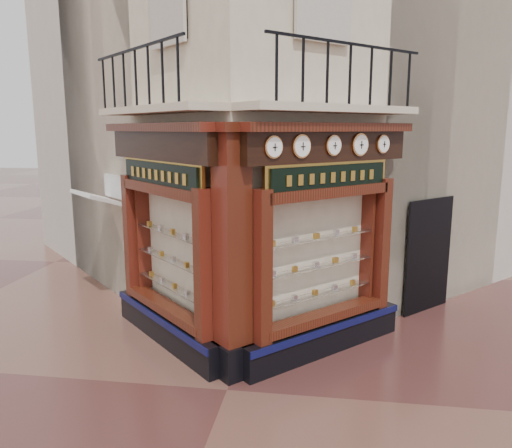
% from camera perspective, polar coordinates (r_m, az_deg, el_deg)
% --- Properties ---
extents(ground, '(80.00, 80.00, 0.00)m').
position_cam_1_polar(ground, '(7.95, -3.33, -18.41)').
color(ground, '#4D2724').
rests_on(ground, ground).
extents(main_building, '(11.31, 11.31, 12.00)m').
position_cam_1_polar(main_building, '(13.20, 2.03, 20.04)').
color(main_building, beige).
rests_on(main_building, ground).
extents(neighbour_left, '(11.31, 11.31, 11.00)m').
position_cam_1_polar(neighbour_left, '(15.99, -6.20, 16.56)').
color(neighbour_left, beige).
rests_on(neighbour_left, ground).
extents(neighbour_right, '(11.31, 11.31, 11.00)m').
position_cam_1_polar(neighbour_right, '(15.55, 12.56, 16.54)').
color(neighbour_right, beige).
rests_on(neighbour_right, ground).
extents(shopfront_left, '(2.86, 2.86, 3.98)m').
position_cam_1_polar(shopfront_left, '(9.03, -10.25, -1.53)').
color(shopfront_left, black).
rests_on(shopfront_left, ground).
extents(shopfront_right, '(2.86, 2.86, 3.98)m').
position_cam_1_polar(shopfront_right, '(8.58, 7.89, -2.12)').
color(shopfront_right, black).
rests_on(shopfront_right, ground).
extents(corner_pilaster, '(0.85, 0.85, 3.98)m').
position_cam_1_polar(corner_pilaster, '(7.68, -2.74, -3.78)').
color(corner_pilaster, black).
rests_on(corner_pilaster, ground).
extents(balcony, '(5.94, 2.97, 1.03)m').
position_cam_1_polar(balcony, '(8.41, -1.58, 13.10)').
color(balcony, beige).
rests_on(balcony, ground).
extents(clock_a, '(0.27, 0.27, 0.33)m').
position_cam_1_polar(clock_a, '(7.37, 2.01, 8.77)').
color(clock_a, '#CE8244').
rests_on(clock_a, ground).
extents(clock_b, '(0.29, 0.29, 0.36)m').
position_cam_1_polar(clock_b, '(7.72, 5.22, 8.83)').
color(clock_b, '#CE8244').
rests_on(clock_b, ground).
extents(clock_c, '(0.27, 0.27, 0.33)m').
position_cam_1_polar(clock_c, '(8.20, 8.85, 8.86)').
color(clock_c, '#CE8244').
rests_on(clock_c, ground).
extents(clock_d, '(0.31, 0.31, 0.38)m').
position_cam_1_polar(clock_d, '(8.66, 11.81, 8.86)').
color(clock_d, '#CE8244').
rests_on(clock_d, ground).
extents(clock_e, '(0.26, 0.26, 0.32)m').
position_cam_1_polar(clock_e, '(9.11, 14.30, 8.84)').
color(clock_e, '#CE8244').
rests_on(clock_e, ground).
extents(awning, '(1.49, 1.49, 0.32)m').
position_cam_1_polar(awning, '(11.87, -16.99, -8.76)').
color(awning, silver).
rests_on(awning, ground).
extents(signboard_left, '(2.09, 2.09, 0.56)m').
position_cam_1_polar(signboard_left, '(8.83, -10.94, 5.54)').
color(signboard_left, gold).
rests_on(signboard_left, ground).
extents(signboard_right, '(1.98, 1.98, 0.53)m').
position_cam_1_polar(signboard_right, '(8.35, 8.47, 5.32)').
color(signboard_right, gold).
rests_on(signboard_right, ground).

